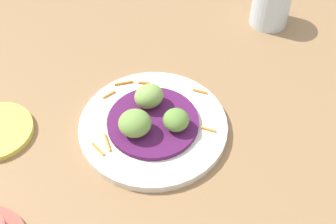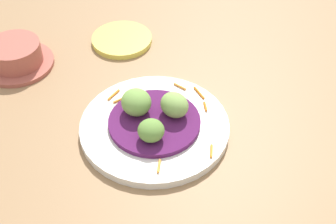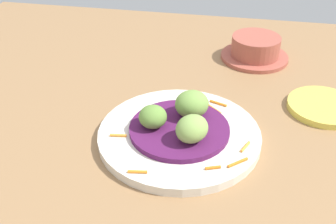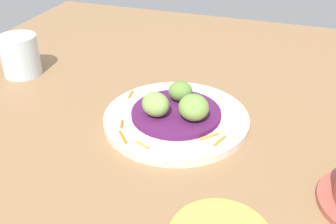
{
  "view_description": "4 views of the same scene",
  "coord_description": "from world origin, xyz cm",
  "views": [
    {
      "loc": [
        42.69,
        19.56,
        59.87
      ],
      "look_at": [
        0.23,
        -2.15,
        5.33
      ],
      "focal_mm": 47.37,
      "sensor_mm": 36.0,
      "label": 1
    },
    {
      "loc": [
        -12.78,
        50.24,
        60.0
      ],
      "look_at": [
        0.21,
        -5.46,
        5.15
      ],
      "focal_mm": 51.78,
      "sensor_mm": 36.0,
      "label": 2
    },
    {
      "loc": [
        -47.04,
        -11.51,
        40.54
      ],
      "look_at": [
        2.75,
        -2.09,
        6.33
      ],
      "focal_mm": 43.73,
      "sensor_mm": 36.0,
      "label": 3
    },
    {
      "loc": [
        19.03,
        -57.87,
        38.73
      ],
      "look_at": [
        1.04,
        -4.99,
        4.44
      ],
      "focal_mm": 41.93,
      "sensor_mm": 36.0,
      "label": 4
    }
  ],
  "objects": [
    {
      "name": "guac_scoop_center",
      "position": [
        -0.7,
        -6.19,
        6.28
      ],
      "size": [
        6.55,
        6.4,
        3.98
      ],
      "primitive_type": "ellipsoid",
      "rotation": [
        0.0,
        0.0,
        5.65
      ],
      "color": "#84A851",
      "rests_on": "cabbage_bed"
    },
    {
      "name": "carrot_garnish",
      "position": [
        0.97,
        -7.44,
        3.63
      ],
      "size": [
        19.91,
        20.65,
        0.4
      ],
      "color": "orange",
      "rests_on": "main_plate"
    },
    {
      "name": "terracotta_bowl",
      "position": [
        32.09,
        -14.88,
        4.16
      ],
      "size": [
        13.86,
        13.86,
        4.88
      ],
      "color": "#A85142",
      "rests_on": "table_surface"
    },
    {
      "name": "main_plate",
      "position": [
        2.15,
        -3.95,
        2.71
      ],
      "size": [
        24.73,
        24.73,
        1.43
      ],
      "primitive_type": "cylinder",
      "color": "silver",
      "rests_on": "table_surface"
    },
    {
      "name": "table_surface",
      "position": [
        0.0,
        0.0,
        1.0
      ],
      "size": [
        110.0,
        110.0,
        2.0
      ],
      "primitive_type": "cube",
      "color": "#936D47",
      "rests_on": "ground"
    },
    {
      "name": "guac_scoop_left",
      "position": [
        1.64,
        -0.36,
        5.97
      ],
      "size": [
        5.55,
        5.55,
        3.36
      ],
      "primitive_type": "ellipsoid",
      "rotation": [
        0.0,
        0.0,
        5.88
      ],
      "color": "olive",
      "rests_on": "cabbage_bed"
    },
    {
      "name": "guac_scoop_right",
      "position": [
        5.51,
        -5.3,
        6.38
      ],
      "size": [
        7.03,
        7.12,
        4.19
      ],
      "primitive_type": "ellipsoid",
      "rotation": [
        0.0,
        0.0,
        5.31
      ],
      "color": "#759E47",
      "rests_on": "cabbage_bed"
    },
    {
      "name": "cabbage_bed",
      "position": [
        2.15,
        -3.95,
        3.86
      ],
      "size": [
        15.18,
        15.18,
        0.86
      ],
      "primitive_type": "cylinder",
      "color": "#51194C",
      "rests_on": "main_plate"
    },
    {
      "name": "side_plate_small",
      "position": [
        14.8,
        -26.72,
        2.54
      ],
      "size": [
        12.18,
        12.18,
        1.08
      ],
      "primitive_type": "cylinder",
      "color": "#E0CC4C",
      "rests_on": "table_surface"
    }
  ]
}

